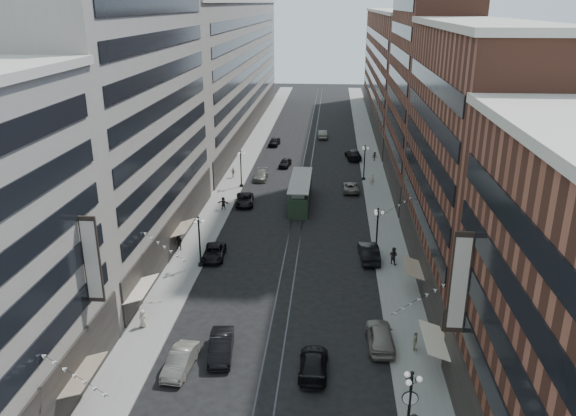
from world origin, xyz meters
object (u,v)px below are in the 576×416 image
(pedestrian_9, at_px, (375,156))
(pedestrian_7, at_px, (393,256))
(car_5, at_px, (221,346))
(car_4, at_px, (380,336))
(lamppost_sw_far, at_px, (200,240))
(lamppost_se_mid, at_px, (364,161))
(pedestrian_2, at_px, (179,242))
(pedestrian_8, at_px, (372,179))
(car_1, at_px, (180,361))
(car_7, at_px, (245,200))
(pedestrian_5, at_px, (223,203))
(car_6, at_px, (313,363))
(streetcar, at_px, (300,193))
(pedestrian_6, at_px, (233,172))
(car_10, at_px, (369,252))
(car_11, at_px, (351,187))
(pedestrian_1, at_px, (143,318))
(car_14, at_px, (323,134))
(car_9, at_px, (274,142))
(pedestrian_4, at_px, (415,341))
(lamppost_se_far, at_px, (377,230))
(car_8, at_px, (261,175))
(car_2, at_px, (214,253))
(lamppost_se_near, at_px, (409,405))
(car_12, at_px, (353,154))
(lamppost_sw_mid, at_px, (241,168))

(pedestrian_9, bearing_deg, pedestrian_7, -108.80)
(car_5, height_order, pedestrian_9, pedestrian_9)
(pedestrian_9, bearing_deg, car_4, -111.04)
(lamppost_sw_far, relative_size, lamppost_se_mid, 1.00)
(pedestrian_2, distance_m, pedestrian_8, 34.09)
(lamppost_se_mid, distance_m, car_1, 51.90)
(car_1, relative_size, car_7, 0.91)
(car_1, height_order, pedestrian_5, pedestrian_5)
(car_6, bearing_deg, streetcar, -84.55)
(pedestrian_6, bearing_deg, car_10, 149.33)
(car_10, bearing_deg, car_11, -90.94)
(lamppost_se_mid, bearing_deg, pedestrian_5, -142.21)
(car_1, distance_m, car_5, 3.38)
(car_10, xyz_separation_m, pedestrian_6, (-19.59, 28.32, 0.09))
(car_7, bearing_deg, pedestrian_1, -103.64)
(car_14, height_order, pedestrian_5, pedestrian_5)
(car_9, distance_m, pedestrian_6, 22.37)
(car_4, distance_m, pedestrian_4, 2.75)
(pedestrian_8, bearing_deg, pedestrian_4, 94.76)
(car_7, height_order, car_9, car_9)
(pedestrian_7, bearing_deg, lamppost_se_far, -15.46)
(car_9, relative_size, pedestrian_8, 2.39)
(car_6, xyz_separation_m, car_10, (5.22, 20.00, 0.14))
(car_8, height_order, pedestrian_8, pedestrian_8)
(pedestrian_2, bearing_deg, pedestrian_6, 108.53)
(car_2, distance_m, car_4, 22.56)
(streetcar, height_order, pedestrian_9, streetcar)
(lamppost_se_near, height_order, pedestrian_6, lamppost_se_near)
(lamppost_se_far, distance_m, pedestrian_9, 39.39)
(car_7, height_order, car_12, car_12)
(car_2, xyz_separation_m, pedestrian_4, (19.33, -15.84, 0.32))
(lamppost_se_mid, bearing_deg, car_2, -120.39)
(lamppost_se_mid, bearing_deg, lamppost_se_near, -90.00)
(car_14, bearing_deg, car_5, 82.54)
(car_6, height_order, car_12, car_12)
(lamppost_se_far, height_order, car_1, lamppost_se_far)
(car_5, distance_m, pedestrian_5, 32.92)
(streetcar, relative_size, pedestrian_7, 6.64)
(lamppost_sw_mid, height_order, car_2, lamppost_sw_mid)
(pedestrian_7, bearing_deg, lamppost_se_mid, -53.36)
(car_1, bearing_deg, car_6, 7.79)
(car_9, bearing_deg, pedestrian_2, -90.64)
(car_5, height_order, pedestrian_1, pedestrian_1)
(lamppost_se_near, relative_size, pedestrian_2, 2.99)
(car_4, bearing_deg, car_10, -92.03)
(car_6, height_order, car_7, car_6)
(car_5, distance_m, car_12, 61.17)
(car_1, height_order, pedestrian_6, pedestrian_6)
(car_5, height_order, car_9, car_5)
(car_7, relative_size, car_12, 0.87)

